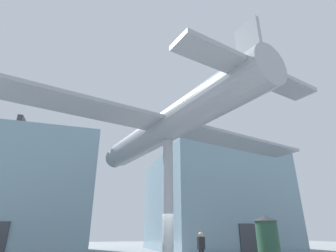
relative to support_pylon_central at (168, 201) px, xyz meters
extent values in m
cube|color=#7593A3|center=(-8.98, 13.23, 1.41)|extent=(11.45, 12.64, 9.03)
cube|color=#383A3F|center=(-8.98, 13.23, 6.22)|extent=(0.36, 12.01, 0.60)
cube|color=#7593A3|center=(8.98, 13.23, 1.41)|extent=(11.45, 12.64, 9.03)
cube|color=#383A3F|center=(8.98, 13.23, 6.22)|extent=(0.36, 12.01, 0.60)
cube|color=#383A3F|center=(8.98, 6.85, -1.95)|extent=(1.80, 0.12, 2.30)
cylinder|color=#999EA3|center=(0.00, 0.00, 0.00)|extent=(0.51, 0.51, 6.20)
cylinder|color=#93999E|center=(0.00, 0.00, 3.94)|extent=(4.88, 13.42, 1.67)
cube|color=#93999E|center=(0.00, 0.00, 3.94)|extent=(20.41, 6.97, 0.18)
cube|color=#93999E|center=(1.44, -5.73, 4.06)|extent=(6.62, 2.57, 0.18)
cube|color=#93999E|center=(1.44, -5.73, 5.18)|extent=(0.44, 1.11, 2.15)
cone|color=#93999E|center=(-1.79, 7.14, 3.94)|extent=(1.69, 1.61, 1.42)
sphere|color=black|center=(-1.99, 7.94, 3.94)|extent=(0.44, 0.44, 0.44)
cube|color=black|center=(2.52, 1.93, -1.97)|extent=(0.42, 0.26, 0.63)
sphere|color=tan|center=(2.52, 1.93, -1.53)|extent=(0.25, 0.25, 0.25)
cylinder|color=#234733|center=(4.24, -1.61, -2.02)|extent=(0.98, 0.98, 2.17)
cone|color=#2D2D33|center=(4.24, -1.61, -0.81)|extent=(1.12, 1.12, 0.24)
camera|label=1|loc=(-3.98, -12.55, -1.37)|focal=28.00mm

